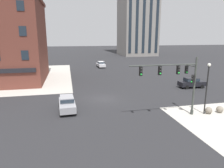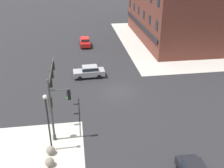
{
  "view_description": "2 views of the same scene",
  "coord_description": "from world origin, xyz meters",
  "views": [
    {
      "loc": [
        -4.64,
        -26.63,
        8.42
      ],
      "look_at": [
        1.3,
        0.4,
        1.97
      ],
      "focal_mm": 32.82,
      "sensor_mm": 36.0,
      "label": 1
    },
    {
      "loc": [
        28.63,
        -5.1,
        15.77
      ],
      "look_at": [
        4.82,
        -1.63,
        3.61
      ],
      "focal_mm": 41.24,
      "sensor_mm": 36.0,
      "label": 2
    }
  ],
  "objects": [
    {
      "name": "ground_plane",
      "position": [
        0.0,
        0.0,
        0.0
      ],
      "size": [
        320.0,
        320.0,
        0.0
      ],
      "primitive_type": "plane",
      "color": "#262628"
    },
    {
      "name": "sidewalk_far_corner",
      "position": [
        -20.0,
        20.0,
        0.0
      ],
      "size": [
        32.0,
        32.0,
        0.02
      ],
      "primitive_type": "cube",
      "color": "#B7B2A8",
      "rests_on": "ground"
    },
    {
      "name": "traffic_signal_main",
      "position": [
        6.86,
        -7.51,
        4.15
      ],
      "size": [
        7.52,
        2.09,
        6.33
      ],
      "color": "#383D38",
      "rests_on": "ground"
    },
    {
      "name": "bollard_sphere_curb_a",
      "position": [
        10.51,
        -7.93,
        0.38
      ],
      "size": [
        0.76,
        0.76,
        0.76
      ],
      "primitive_type": "sphere",
      "color": "gray",
      "rests_on": "ground"
    },
    {
      "name": "bollard_sphere_curb_b",
      "position": [
        11.96,
        -7.91,
        0.38
      ],
      "size": [
        0.76,
        0.76,
        0.76
      ],
      "primitive_type": "sphere",
      "color": "gray",
      "rests_on": "ground"
    },
    {
      "name": "street_lamp_corner_near",
      "position": [
        10.0,
        -7.86,
        3.53
      ],
      "size": [
        0.36,
        0.36,
        5.67
      ],
      "color": "black",
      "rests_on": "ground"
    },
    {
      "name": "car_main_northbound_near",
      "position": [
        -4.89,
        -3.5,
        0.92
      ],
      "size": [
        2.03,
        4.47,
        1.68
      ],
      "color": "#99999E",
      "rests_on": "ground"
    },
    {
      "name": "car_main_northbound_far",
      "position": [
        -19.0,
        -3.38,
        0.92
      ],
      "size": [
        4.43,
        1.95,
        1.68
      ],
      "color": "red",
      "rests_on": "ground"
    },
    {
      "name": "storefront_block_near_corner",
      "position": [
        -21.46,
        15.97,
        7.68
      ],
      "size": [
        25.43,
        16.35,
        15.35
      ],
      "color": "brown",
      "rests_on": "ground"
    }
  ]
}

